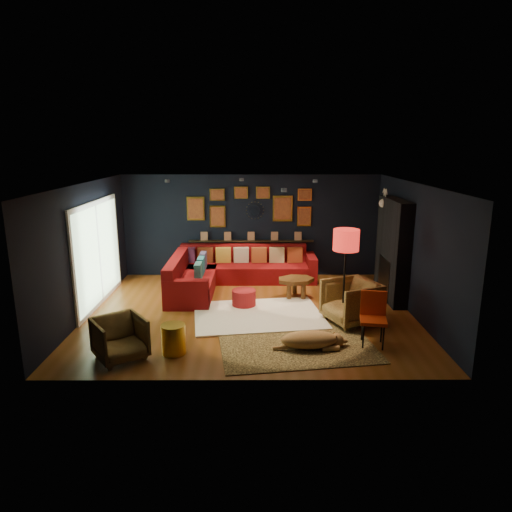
{
  "coord_description": "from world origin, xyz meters",
  "views": [
    {
      "loc": [
        0.09,
        -8.76,
        3.34
      ],
      "look_at": [
        0.12,
        0.3,
        1.11
      ],
      "focal_mm": 32.0,
      "sensor_mm": 36.0,
      "label": 1
    }
  ],
  "objects_px": {
    "sectional": "(225,273)",
    "dog": "(309,336)",
    "armchair_right": "(351,300)",
    "orange_chair": "(373,314)",
    "pouf": "(244,297)",
    "gold_stool": "(174,339)",
    "armchair_left": "(120,336)",
    "floor_lamp": "(346,244)",
    "coffee_table": "(296,282)"
  },
  "relations": [
    {
      "from": "armchair_right",
      "to": "orange_chair",
      "type": "bearing_deg",
      "value": -12.99
    },
    {
      "from": "armchair_left",
      "to": "orange_chair",
      "type": "bearing_deg",
      "value": -28.68
    },
    {
      "from": "orange_chair",
      "to": "coffee_table",
      "type": "bearing_deg",
      "value": 124.55
    },
    {
      "from": "armchair_right",
      "to": "gold_stool",
      "type": "relative_size",
      "value": 1.84
    },
    {
      "from": "floor_lamp",
      "to": "dog",
      "type": "distance_m",
      "value": 2.03
    },
    {
      "from": "gold_stool",
      "to": "pouf",
      "type": "bearing_deg",
      "value": 63.57
    },
    {
      "from": "sectional",
      "to": "coffee_table",
      "type": "xyz_separation_m",
      "value": [
        1.61,
        -0.91,
        0.05
      ]
    },
    {
      "from": "orange_chair",
      "to": "floor_lamp",
      "type": "relative_size",
      "value": 0.51
    },
    {
      "from": "orange_chair",
      "to": "gold_stool",
      "type": "bearing_deg",
      "value": -163.85
    },
    {
      "from": "armchair_right",
      "to": "orange_chair",
      "type": "xyz_separation_m",
      "value": [
        0.17,
        -0.95,
        0.08
      ]
    },
    {
      "from": "armchair_left",
      "to": "coffee_table",
      "type": "bearing_deg",
      "value": 7.84
    },
    {
      "from": "sectional",
      "to": "armchair_left",
      "type": "height_order",
      "value": "sectional"
    },
    {
      "from": "armchair_left",
      "to": "gold_stool",
      "type": "xyz_separation_m",
      "value": [
        0.81,
        0.19,
        -0.13
      ]
    },
    {
      "from": "orange_chair",
      "to": "floor_lamp",
      "type": "bearing_deg",
      "value": 114.2
    },
    {
      "from": "coffee_table",
      "to": "floor_lamp",
      "type": "height_order",
      "value": "floor_lamp"
    },
    {
      "from": "floor_lamp",
      "to": "dog",
      "type": "height_order",
      "value": "floor_lamp"
    },
    {
      "from": "pouf",
      "to": "dog",
      "type": "height_order",
      "value": "dog"
    },
    {
      "from": "pouf",
      "to": "gold_stool",
      "type": "height_order",
      "value": "gold_stool"
    },
    {
      "from": "sectional",
      "to": "orange_chair",
      "type": "bearing_deg",
      "value": -50.61
    },
    {
      "from": "pouf",
      "to": "armchair_right",
      "type": "relative_size",
      "value": 0.55
    },
    {
      "from": "coffee_table",
      "to": "gold_stool",
      "type": "xyz_separation_m",
      "value": [
        -2.23,
        -2.77,
        -0.12
      ]
    },
    {
      "from": "sectional",
      "to": "dog",
      "type": "xyz_separation_m",
      "value": [
        1.61,
        -3.51,
        -0.1
      ]
    },
    {
      "from": "armchair_left",
      "to": "floor_lamp",
      "type": "bearing_deg",
      "value": -12.7
    },
    {
      "from": "gold_stool",
      "to": "dog",
      "type": "relative_size",
      "value": 0.38
    },
    {
      "from": "gold_stool",
      "to": "coffee_table",
      "type": "bearing_deg",
      "value": 51.09
    },
    {
      "from": "coffee_table",
      "to": "orange_chair",
      "type": "height_order",
      "value": "orange_chair"
    },
    {
      "from": "coffee_table",
      "to": "floor_lamp",
      "type": "distance_m",
      "value": 1.89
    },
    {
      "from": "sectional",
      "to": "dog",
      "type": "distance_m",
      "value": 3.87
    },
    {
      "from": "armchair_left",
      "to": "floor_lamp",
      "type": "xyz_separation_m",
      "value": [
        3.86,
        1.68,
        1.13
      ]
    },
    {
      "from": "gold_stool",
      "to": "floor_lamp",
      "type": "bearing_deg",
      "value": 26.16
    },
    {
      "from": "sectional",
      "to": "armchair_right",
      "type": "distance_m",
      "value": 3.47
    },
    {
      "from": "dog",
      "to": "pouf",
      "type": "bearing_deg",
      "value": 115.29
    },
    {
      "from": "orange_chair",
      "to": "armchair_right",
      "type": "bearing_deg",
      "value": 110.26
    },
    {
      "from": "coffee_table",
      "to": "armchair_right",
      "type": "distance_m",
      "value": 1.72
    },
    {
      "from": "coffee_table",
      "to": "dog",
      "type": "distance_m",
      "value": 2.61
    },
    {
      "from": "sectional",
      "to": "coffee_table",
      "type": "height_order",
      "value": "sectional"
    },
    {
      "from": "floor_lamp",
      "to": "armchair_right",
      "type": "bearing_deg",
      "value": -57.22
    },
    {
      "from": "gold_stool",
      "to": "dog",
      "type": "bearing_deg",
      "value": 4.06
    },
    {
      "from": "armchair_right",
      "to": "armchair_left",
      "type": "bearing_deg",
      "value": -92.62
    },
    {
      "from": "pouf",
      "to": "gold_stool",
      "type": "bearing_deg",
      "value": -116.43
    },
    {
      "from": "coffee_table",
      "to": "armchair_left",
      "type": "height_order",
      "value": "armchair_left"
    },
    {
      "from": "pouf",
      "to": "armchair_left",
      "type": "xyz_separation_m",
      "value": [
        -1.91,
        -2.39,
        0.18
      ]
    },
    {
      "from": "sectional",
      "to": "orange_chair",
      "type": "relative_size",
      "value": 3.73
    },
    {
      "from": "gold_stool",
      "to": "floor_lamp",
      "type": "relative_size",
      "value": 0.28
    },
    {
      "from": "armchair_left",
      "to": "armchair_right",
      "type": "height_order",
      "value": "armchair_right"
    },
    {
      "from": "pouf",
      "to": "orange_chair",
      "type": "xyz_separation_m",
      "value": [
        2.24,
        -1.84,
        0.34
      ]
    },
    {
      "from": "armchair_left",
      "to": "armchair_right",
      "type": "xyz_separation_m",
      "value": [
        3.98,
        1.51,
        0.08
      ]
    },
    {
      "from": "dog",
      "to": "armchair_right",
      "type": "bearing_deg",
      "value": 47.7
    },
    {
      "from": "sectional",
      "to": "coffee_table",
      "type": "distance_m",
      "value": 1.85
    },
    {
      "from": "pouf",
      "to": "armchair_right",
      "type": "bearing_deg",
      "value": -23.32
    }
  ]
}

